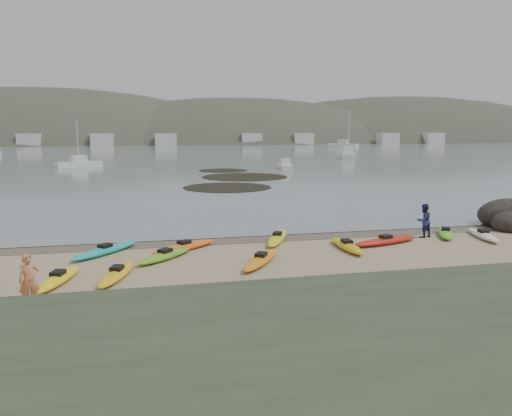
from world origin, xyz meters
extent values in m
plane|color=tan|center=(0.00, 0.00, 0.00)|extent=(600.00, 600.00, 0.00)
plane|color=brown|center=(0.00, -0.30, 0.00)|extent=(60.00, 60.00, 0.00)
plane|color=slate|center=(0.00, 300.00, 0.01)|extent=(1200.00, 1200.00, 0.00)
cube|color=#475138|center=(0.00, -17.50, 1.00)|extent=(60.00, 8.00, 2.00)
ellipsoid|color=gold|center=(3.48, -3.57, 0.17)|extent=(0.70, 3.32, 0.34)
ellipsoid|color=yellow|center=(0.81, -1.23, 0.17)|extent=(2.27, 3.83, 0.34)
ellipsoid|color=yellow|center=(-8.66, -6.05, 0.17)|extent=(1.59, 3.39, 0.34)
ellipsoid|color=orange|center=(-3.84, -2.11, 0.17)|extent=(3.30, 2.64, 0.34)
ellipsoid|color=orange|center=(-0.94, -5.09, 0.17)|extent=(2.58, 3.52, 0.34)
ellipsoid|color=#6DB424|center=(-4.76, -3.54, 0.17)|extent=(2.75, 2.82, 0.34)
ellipsoid|color=yellow|center=(-6.63, -5.87, 0.17)|extent=(1.68, 3.53, 0.34)
ellipsoid|color=red|center=(5.70, -3.04, 0.17)|extent=(3.95, 1.76, 0.34)
ellipsoid|color=#6AC727|center=(9.61, -2.01, 0.17)|extent=(2.12, 3.03, 0.34)
ellipsoid|color=#1BAAA9|center=(-7.31, -2.03, 0.17)|extent=(3.09, 3.41, 0.34)
ellipsoid|color=white|center=(11.16, -2.90, 0.17)|extent=(1.42, 3.29, 0.34)
imported|color=#C7804F|center=(-9.10, -8.47, 0.86)|extent=(0.73, 0.61, 1.71)
imported|color=navy|center=(8.33, -1.99, 0.86)|extent=(0.97, 0.83, 1.73)
ellipsoid|color=black|center=(14.93, -0.19, 0.28)|extent=(3.75, 2.92, 1.88)
ellipsoid|color=black|center=(13.93, -1.49, 0.19)|extent=(2.09, 1.88, 1.25)
cylinder|color=black|center=(2.11, 21.62, 0.03)|extent=(8.35, 8.35, 0.04)
cylinder|color=black|center=(5.79, 31.51, 0.03)|extent=(9.90, 9.90, 0.04)
cylinder|color=black|center=(4.74, 40.78, 0.03)|extent=(6.41, 6.41, 0.04)
cube|color=silver|center=(-14.61, 51.23, 0.46)|extent=(6.60, 4.74, 0.91)
cube|color=silver|center=(13.50, 41.51, 0.38)|extent=(2.34, 5.63, 0.76)
cube|color=silver|center=(31.94, 63.00, 0.60)|extent=(5.36, 8.92, 1.21)
cube|color=silver|center=(53.21, 116.74, 0.62)|extent=(8.15, 7.94, 1.24)
ellipsoid|color=#384235|center=(-45.00, 195.00, -18.00)|extent=(220.00, 120.00, 80.00)
ellipsoid|color=#384235|center=(35.00, 190.00, -15.30)|extent=(200.00, 110.00, 68.00)
ellipsoid|color=#384235|center=(120.00, 200.00, -17.10)|extent=(230.00, 130.00, 76.00)
cube|color=beige|center=(-42.00, 145.00, 2.00)|extent=(7.00, 5.00, 4.00)
cube|color=beige|center=(-18.00, 145.00, 2.00)|extent=(7.00, 5.00, 4.00)
cube|color=beige|center=(6.00, 145.00, 2.00)|extent=(7.00, 5.00, 4.00)
cube|color=beige|center=(30.00, 145.00, 2.00)|extent=(7.00, 5.00, 4.00)
cube|color=beige|center=(54.00, 145.00, 2.00)|extent=(7.00, 5.00, 4.00)
cube|color=beige|center=(78.00, 145.00, 2.00)|extent=(7.00, 5.00, 4.00)
cube|color=beige|center=(102.00, 145.00, 2.00)|extent=(7.00, 5.00, 4.00)
camera|label=1|loc=(-5.54, -24.49, 5.49)|focal=35.00mm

